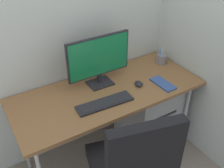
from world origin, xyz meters
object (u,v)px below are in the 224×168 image
(monitor, at_px, (99,58))
(pen_holder, at_px, (162,59))
(mouse, at_px, (139,84))
(notebook, at_px, (163,84))
(office_chair, at_px, (132,168))
(keyboard, at_px, (105,103))
(filing_cabinet, at_px, (148,111))

(monitor, relative_size, pen_holder, 3.12)
(mouse, height_order, notebook, mouse)
(office_chair, xyz_separation_m, keyboard, (0.07, 0.48, 0.19))
(filing_cabinet, height_order, pen_holder, pen_holder)
(office_chair, relative_size, notebook, 4.71)
(monitor, distance_m, notebook, 0.58)
(mouse, bearing_deg, pen_holder, 40.77)
(office_chair, bearing_deg, mouse, 51.32)
(pen_holder, bearing_deg, mouse, -154.22)
(keyboard, distance_m, notebook, 0.55)
(mouse, bearing_deg, keyboard, -153.98)
(filing_cabinet, bearing_deg, notebook, -98.68)
(keyboard, bearing_deg, pen_holder, 19.14)
(notebook, bearing_deg, mouse, 150.63)
(filing_cabinet, distance_m, notebook, 0.48)
(filing_cabinet, relative_size, pen_holder, 3.57)
(keyboard, distance_m, mouse, 0.37)
(office_chair, height_order, keyboard, office_chair)
(pen_holder, bearing_deg, keyboard, -160.86)
(office_chair, distance_m, monitor, 0.88)
(mouse, xyz_separation_m, pen_holder, (0.41, 0.20, 0.03))
(monitor, xyz_separation_m, pen_holder, (0.67, -0.00, -0.19))
(filing_cabinet, distance_m, mouse, 0.51)
(office_chair, relative_size, filing_cabinet, 1.73)
(notebook, bearing_deg, office_chair, -145.77)
(office_chair, bearing_deg, filing_cabinet, 44.66)
(filing_cabinet, xyz_separation_m, pen_holder, (0.20, 0.10, 0.48))
(monitor, relative_size, mouse, 6.52)
(keyboard, relative_size, mouse, 5.39)
(keyboard, xyz_separation_m, notebook, (0.55, -0.02, -0.00))
(office_chair, height_order, filing_cabinet, office_chair)
(filing_cabinet, distance_m, pen_holder, 0.53)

